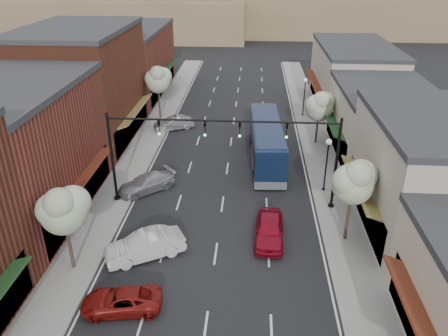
% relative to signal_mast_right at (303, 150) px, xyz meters
% --- Properties ---
extents(ground, '(160.00, 160.00, 0.00)m').
position_rel_signal_mast_right_xyz_m(ground, '(-5.62, -8.00, -4.62)').
color(ground, black).
rests_on(ground, ground).
extents(sidewalk_left, '(2.80, 73.00, 0.15)m').
position_rel_signal_mast_right_xyz_m(sidewalk_left, '(-14.02, 10.50, -4.55)').
color(sidewalk_left, gray).
rests_on(sidewalk_left, ground).
extents(sidewalk_right, '(2.80, 73.00, 0.15)m').
position_rel_signal_mast_right_xyz_m(sidewalk_right, '(2.78, 10.50, -4.55)').
color(sidewalk_right, gray).
rests_on(sidewalk_right, ground).
extents(curb_left, '(0.25, 73.00, 0.17)m').
position_rel_signal_mast_right_xyz_m(curb_left, '(-12.62, 10.50, -4.55)').
color(curb_left, gray).
rests_on(curb_left, ground).
extents(curb_right, '(0.25, 73.00, 0.17)m').
position_rel_signal_mast_right_xyz_m(curb_right, '(1.38, 10.50, -4.55)').
color(curb_right, gray).
rests_on(curb_right, ground).
extents(bldg_left_midnear, '(10.14, 14.10, 9.40)m').
position_rel_signal_mast_right_xyz_m(bldg_left_midnear, '(-19.85, -2.00, 0.03)').
color(bldg_left_midnear, maroon).
rests_on(bldg_left_midnear, ground).
extents(bldg_left_midfar, '(10.14, 14.10, 10.90)m').
position_rel_signal_mast_right_xyz_m(bldg_left_midfar, '(-19.86, 12.00, 0.78)').
color(bldg_left_midfar, '#5F2C1B').
rests_on(bldg_left_midfar, ground).
extents(bldg_left_far, '(10.14, 18.10, 8.40)m').
position_rel_signal_mast_right_xyz_m(bldg_left_far, '(-19.84, 28.00, -0.46)').
color(bldg_left_far, maroon).
rests_on(bldg_left_far, ground).
extents(bldg_right_midnear, '(9.14, 12.10, 7.90)m').
position_rel_signal_mast_right_xyz_m(bldg_right_midnear, '(8.10, -2.00, -0.72)').
color(bldg_right_midnear, '#B3A699').
rests_on(bldg_right_midnear, ground).
extents(bldg_right_midfar, '(9.14, 12.10, 6.40)m').
position_rel_signal_mast_right_xyz_m(bldg_right_midfar, '(8.08, 10.00, -1.46)').
color(bldg_right_midfar, beige).
rests_on(bldg_right_midfar, ground).
extents(bldg_right_far, '(9.14, 16.10, 7.40)m').
position_rel_signal_mast_right_xyz_m(bldg_right_far, '(8.09, 24.00, -0.96)').
color(bldg_right_far, '#B3A699').
rests_on(bldg_right_far, ground).
extents(hill_far, '(120.00, 30.00, 12.00)m').
position_rel_signal_mast_right_xyz_m(hill_far, '(-5.62, 82.00, 1.38)').
color(hill_far, '#7A6647').
rests_on(hill_far, ground).
extents(hill_near, '(50.00, 20.00, 8.00)m').
position_rel_signal_mast_right_xyz_m(hill_near, '(-30.62, 70.00, -0.62)').
color(hill_near, '#7A6647').
rests_on(hill_near, ground).
extents(signal_mast_right, '(8.22, 0.46, 7.00)m').
position_rel_signal_mast_right_xyz_m(signal_mast_right, '(0.00, 0.00, 0.00)').
color(signal_mast_right, black).
rests_on(signal_mast_right, ground).
extents(signal_mast_left, '(8.22, 0.46, 7.00)m').
position_rel_signal_mast_right_xyz_m(signal_mast_left, '(-11.24, 0.00, 0.00)').
color(signal_mast_left, black).
rests_on(signal_mast_left, ground).
extents(tree_right_near, '(2.85, 2.65, 5.95)m').
position_rel_signal_mast_right_xyz_m(tree_right_near, '(2.73, -4.05, -0.17)').
color(tree_right_near, '#47382B').
rests_on(tree_right_near, ground).
extents(tree_right_far, '(2.85, 2.65, 5.43)m').
position_rel_signal_mast_right_xyz_m(tree_right_far, '(2.73, 11.95, -0.63)').
color(tree_right_far, '#47382B').
rests_on(tree_right_far, ground).
extents(tree_left_near, '(2.85, 2.65, 5.69)m').
position_rel_signal_mast_right_xyz_m(tree_left_near, '(-13.87, -8.05, -0.40)').
color(tree_left_near, '#47382B').
rests_on(tree_left_near, ground).
extents(tree_left_far, '(2.85, 2.65, 6.13)m').
position_rel_signal_mast_right_xyz_m(tree_left_far, '(-13.87, 17.95, -0.02)').
color(tree_left_far, '#47382B').
rests_on(tree_left_far, ground).
extents(lamp_post_near, '(0.44, 0.44, 4.44)m').
position_rel_signal_mast_right_xyz_m(lamp_post_near, '(2.18, 2.50, -1.62)').
color(lamp_post_near, black).
rests_on(lamp_post_near, ground).
extents(lamp_post_far, '(0.44, 0.44, 4.44)m').
position_rel_signal_mast_right_xyz_m(lamp_post_far, '(2.18, 20.00, -1.62)').
color(lamp_post_far, black).
rests_on(lamp_post_far, ground).
extents(coach_bus, '(3.08, 11.76, 3.57)m').
position_rel_signal_mast_right_xyz_m(coach_bus, '(-2.27, 7.90, -2.76)').
color(coach_bus, '#0D1A36').
rests_on(coach_bus, ground).
extents(red_hatchback, '(2.08, 4.70, 1.57)m').
position_rel_signal_mast_right_xyz_m(red_hatchback, '(-2.27, -4.26, -3.84)').
color(red_hatchback, maroon).
rests_on(red_hatchback, ground).
extents(parked_car_a, '(4.45, 2.54, 1.17)m').
position_rel_signal_mast_right_xyz_m(parked_car_a, '(-10.14, -11.05, -4.04)').
color(parked_car_a, maroon).
rests_on(parked_car_a, ground).
extents(parked_car_b, '(5.06, 3.81, 1.60)m').
position_rel_signal_mast_right_xyz_m(parked_car_b, '(-9.91, -6.55, -3.82)').
color(parked_car_b, silver).
rests_on(parked_car_b, ground).
extents(parked_car_c, '(4.74, 4.53, 1.35)m').
position_rel_signal_mast_right_xyz_m(parked_car_c, '(-11.71, 1.62, -3.94)').
color(parked_car_c, '#A1A1A6').
rests_on(parked_car_c, ground).
extents(parked_car_e, '(4.34, 3.23, 1.37)m').
position_rel_signal_mast_right_xyz_m(parked_car_e, '(-11.82, 14.95, -3.94)').
color(parked_car_e, '#9D9EA3').
rests_on(parked_car_e, ground).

